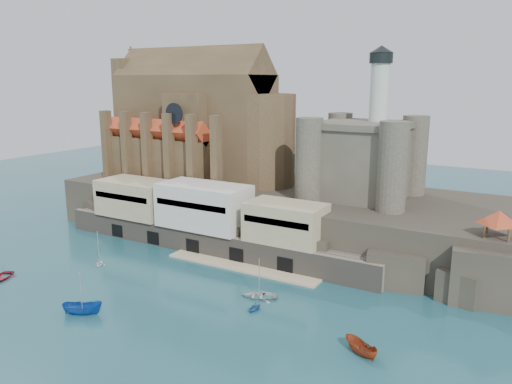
{
  "coord_description": "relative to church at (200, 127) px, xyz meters",
  "views": [
    {
      "loc": [
        46.61,
        -53.51,
        32.96
      ],
      "look_at": [
        -3.1,
        32.0,
        10.64
      ],
      "focal_mm": 35.0,
      "sensor_mm": 36.0,
      "label": 1
    }
  ],
  "objects": [
    {
      "name": "boat_5",
      "position": [
        53.97,
        -40.91,
        -22.13
      ],
      "size": [
        2.63,
        2.6,
        5.11
      ],
      "primitive_type": "imported",
      "rotation": [
        0.0,
        0.0,
        4.24
      ],
      "color": "#913718",
      "rests_on": "ground"
    },
    {
      "name": "pavilion",
      "position": [
        66.13,
        -15.85,
        -9.4
      ],
      "size": [
        6.4,
        6.4,
        5.4
      ],
      "color": "#483621",
      "rests_on": "rock_outcrop"
    },
    {
      "name": "boat_6",
      "position": [
        35.09,
        -33.07,
        -22.13
      ],
      "size": [
        2.62,
        4.15,
        5.61
      ],
      "primitive_type": "imported",
      "rotation": [
        0.0,
        0.0,
        5.11
      ],
      "color": "silver",
      "rests_on": "ground"
    },
    {
      "name": "boat_2",
      "position": [
        15.91,
        -50.71,
        -22.13
      ],
      "size": [
        3.03,
        3.01,
        5.83
      ],
      "primitive_type": "imported",
      "rotation": [
        0.0,
        0.0,
        2.08
      ],
      "color": "#104199",
      "rests_on": "ground"
    },
    {
      "name": "castle_keep",
      "position": [
        40.21,
        -0.78,
        -3.81
      ],
      "size": [
        21.2,
        21.2,
        29.3
      ],
      "color": "#4A463A",
      "rests_on": "promontory"
    },
    {
      "name": "rock_outcrop",
      "position": [
        66.13,
        -16.01,
        -18.11
      ],
      "size": [
        14.5,
        10.5,
        8.7
      ],
      "color": "#29251F",
      "rests_on": "ground"
    },
    {
      "name": "promontory",
      "position": [
        23.94,
        -2.48,
        -17.2
      ],
      "size": [
        100.0,
        36.0,
        10.0
      ],
      "color": "#29251F",
      "rests_on": "ground"
    },
    {
      "name": "ground",
      "position": [
        24.13,
        -41.85,
        -22.13
      ],
      "size": [
        300.0,
        300.0,
        0.0
      ],
      "primitive_type": "plane",
      "color": "#184852",
      "rests_on": "ground"
    },
    {
      "name": "boat_7",
      "position": [
        36.68,
        -37.18,
        -22.13
      ],
      "size": [
        2.6,
        1.76,
        2.85
      ],
      "primitive_type": "imported",
      "rotation": [
        0.0,
        0.0,
        6.17
      ],
      "color": "#265B99",
      "rests_on": "ground"
    },
    {
      "name": "church",
      "position": [
        0.0,
        0.0,
        0.0
      ],
      "size": [
        47.0,
        25.93,
        30.51
      ],
      "color": "#483621",
      "rests_on": "promontory"
    },
    {
      "name": "quay",
      "position": [
        13.94,
        -18.78,
        -16.06
      ],
      "size": [
        70.0,
        12.0,
        13.05
      ],
      "color": "#6E6458",
      "rests_on": "ground"
    },
    {
      "name": "boat_4",
      "position": [
        3.1,
        -35.71,
        -22.13
      ],
      "size": [
        2.71,
        2.39,
        2.68
      ],
      "primitive_type": "imported",
      "rotation": [
        0.0,
        0.0,
        3.68
      ],
      "color": "white",
      "rests_on": "ground"
    }
  ]
}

